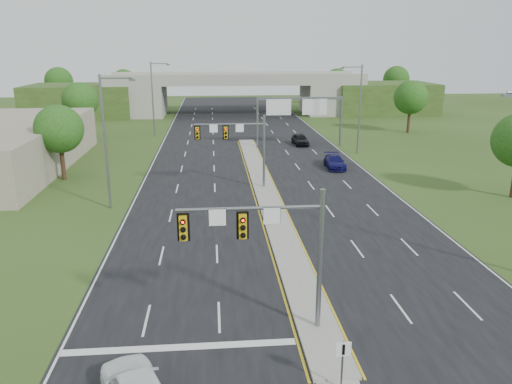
{
  "coord_description": "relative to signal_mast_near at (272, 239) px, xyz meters",
  "views": [
    {
      "loc": [
        -4.81,
        -20.85,
        13.05
      ],
      "look_at": [
        -1.78,
        13.47,
        3.0
      ],
      "focal_mm": 35.0,
      "sensor_mm": 36.0,
      "label": 1
    }
  ],
  "objects": [
    {
      "name": "lane_markings",
      "position": [
        1.66,
        28.99,
        -4.7
      ],
      "size": [
        23.72,
        160.0,
        0.01
      ],
      "color": "gold",
      "rests_on": "road"
    },
    {
      "name": "tree_back_b",
      "position": [
        -21.74,
        94.07,
        0.78
      ],
      "size": [
        5.6,
        5.6,
        8.32
      ],
      "color": "#382316",
      "rests_on": "ground"
    },
    {
      "name": "median_nose",
      "position": [
        2.26,
        -3.93,
        -4.63
      ],
      "size": [
        2.0,
        2.0,
        0.16
      ],
      "primitive_type": "cone",
      "color": "gray",
      "rests_on": "road"
    },
    {
      "name": "overpass",
      "position": [
        2.26,
        80.07,
        -1.17
      ],
      "size": [
        80.0,
        14.0,
        8.1
      ],
      "color": "gray",
      "rests_on": "ground"
    },
    {
      "name": "median",
      "position": [
        2.26,
        23.07,
        -4.63
      ],
      "size": [
        2.0,
        54.0,
        0.16
      ],
      "primitive_type": "cube",
      "color": "gray",
      "rests_on": "road"
    },
    {
      "name": "lightpole_r_far",
      "position": [
        15.56,
        40.07,
        1.38
      ],
      "size": [
        2.85,
        0.25,
        11.0
      ],
      "color": "slate",
      "rests_on": "ground"
    },
    {
      "name": "lightpole_l_mid",
      "position": [
        -11.03,
        20.07,
        1.38
      ],
      "size": [
        2.85,
        0.25,
        11.0
      ],
      "color": "slate",
      "rests_on": "ground"
    },
    {
      "name": "tree_back_a",
      "position": [
        -35.74,
        94.07,
        1.11
      ],
      "size": [
        6.0,
        6.0,
        8.85
      ],
      "color": "#382316",
      "rests_on": "ground"
    },
    {
      "name": "car_far_b",
      "position": [
        10.99,
        32.54,
        -4.0
      ],
      "size": [
        2.24,
        4.95,
        1.4
      ],
      "primitive_type": "imported",
      "rotation": [
        0.0,
        0.0,
        -0.06
      ],
      "color": "#0D0C49",
      "rests_on": "road"
    },
    {
      "name": "sign_gantry",
      "position": [
        8.95,
        44.99,
        0.51
      ],
      "size": [
        11.58,
        0.44,
        6.67
      ],
      "color": "slate",
      "rests_on": "ground"
    },
    {
      "name": "tree_r_mid",
      "position": [
        28.26,
        55.07,
        0.78
      ],
      "size": [
        5.2,
        5.2,
        8.12
      ],
      "color": "#382316",
      "rests_on": "ground"
    },
    {
      "name": "tree_back_c",
      "position": [
        26.26,
        94.07,
        0.78
      ],
      "size": [
        5.6,
        5.6,
        8.32
      ],
      "color": "#382316",
      "rests_on": "ground"
    },
    {
      "name": "keep_right_sign",
      "position": [
        2.26,
        -4.45,
        -3.21
      ],
      "size": [
        0.6,
        0.13,
        2.2
      ],
      "color": "slate",
      "rests_on": "ground"
    },
    {
      "name": "signal_mast_near",
      "position": [
        0.0,
        0.0,
        0.0
      ],
      "size": [
        6.62,
        0.6,
        7.0
      ],
      "color": "slate",
      "rests_on": "ground"
    },
    {
      "name": "tree_back_d",
      "position": [
        40.26,
        94.07,
        1.11
      ],
      "size": [
        6.0,
        6.0,
        8.85
      ],
      "color": "#382316",
      "rests_on": "ground"
    },
    {
      "name": "ground",
      "position": [
        2.26,
        0.07,
        -4.73
      ],
      "size": [
        240.0,
        240.0,
        0.0
      ],
      "primitive_type": "plane",
      "color": "#304418",
      "rests_on": "ground"
    },
    {
      "name": "tree_l_near",
      "position": [
        -17.74,
        30.07,
        0.45
      ],
      "size": [
        4.8,
        4.8,
        7.6
      ],
      "color": "#382316",
      "rests_on": "ground"
    },
    {
      "name": "lightpole_l_far",
      "position": [
        -11.03,
        55.07,
        1.38
      ],
      "size": [
        2.85,
        0.25,
        11.0
      ],
      "color": "slate",
      "rests_on": "ground"
    },
    {
      "name": "tree_l_mid",
      "position": [
        -21.74,
        55.07,
        0.78
      ],
      "size": [
        5.2,
        5.2,
        8.12
      ],
      "color": "#382316",
      "rests_on": "ground"
    },
    {
      "name": "car_far_c",
      "position": [
        9.52,
        46.41,
        -3.95
      ],
      "size": [
        2.05,
        4.55,
        1.52
      ],
      "primitive_type": "imported",
      "rotation": [
        0.0,
        0.0,
        0.06
      ],
      "color": "black",
      "rests_on": "road"
    },
    {
      "name": "signal_mast_far",
      "position": [
        0.0,
        25.0,
        0.0
      ],
      "size": [
        6.62,
        0.6,
        7.0
      ],
      "color": "slate",
      "rests_on": "ground"
    },
    {
      "name": "road",
      "position": [
        2.26,
        35.07,
        -4.72
      ],
      "size": [
        24.0,
        160.0,
        0.02
      ],
      "primitive_type": "cube",
      "color": "black",
      "rests_on": "ground"
    }
  ]
}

